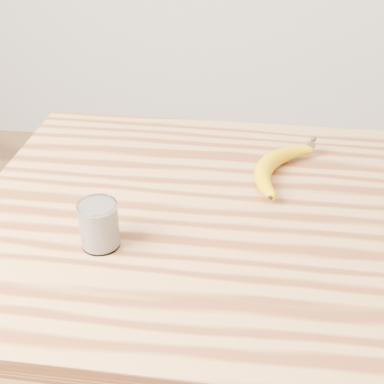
# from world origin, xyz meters

# --- Properties ---
(table) EXTENTS (1.20, 0.80, 0.90)m
(table) POSITION_xyz_m (0.00, 0.00, 0.77)
(table) COLOR #B57E49
(table) RESTS_ON ground
(smoothie_glass) EXTENTS (0.07, 0.07, 0.09)m
(smoothie_glass) POSITION_xyz_m (-0.32, -0.14, 0.94)
(smoothie_glass) COLOR white
(smoothie_glass) RESTS_ON table
(banana) EXTENTS (0.23, 0.34, 0.04)m
(banana) POSITION_xyz_m (-0.03, 0.15, 0.92)
(banana) COLOR #D29F00
(banana) RESTS_ON table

